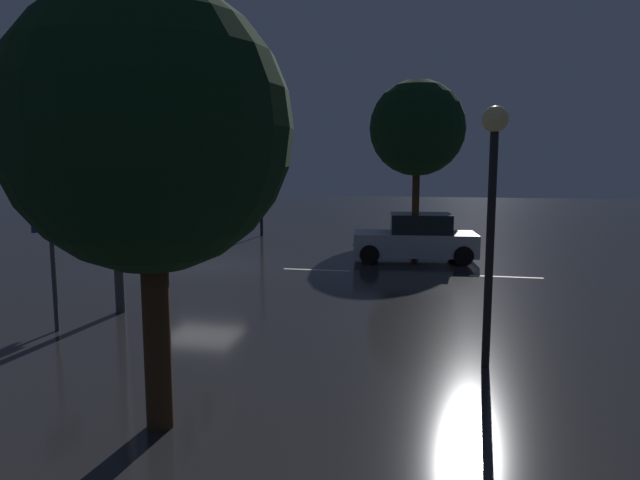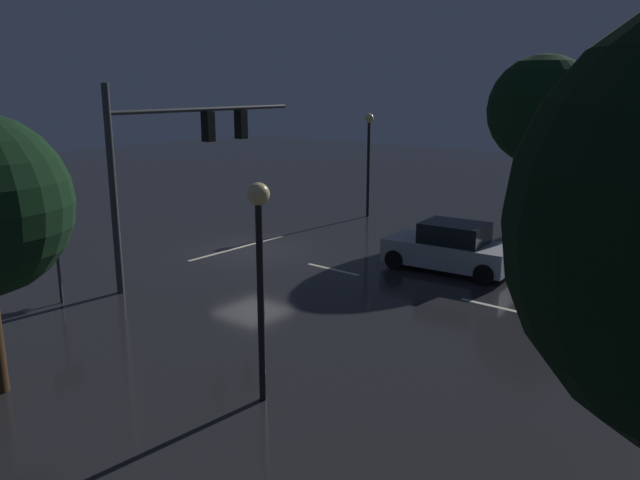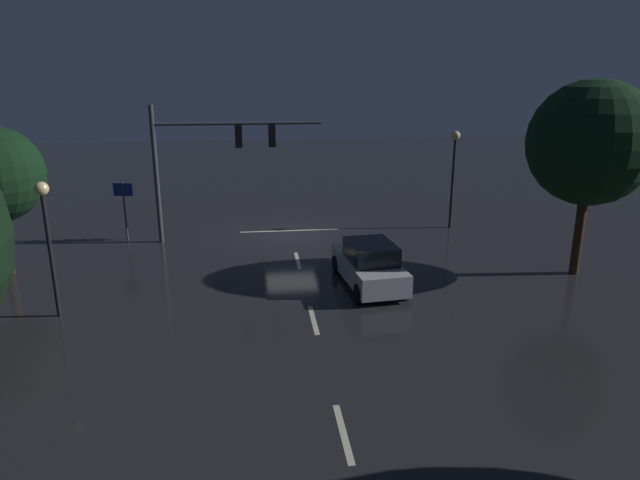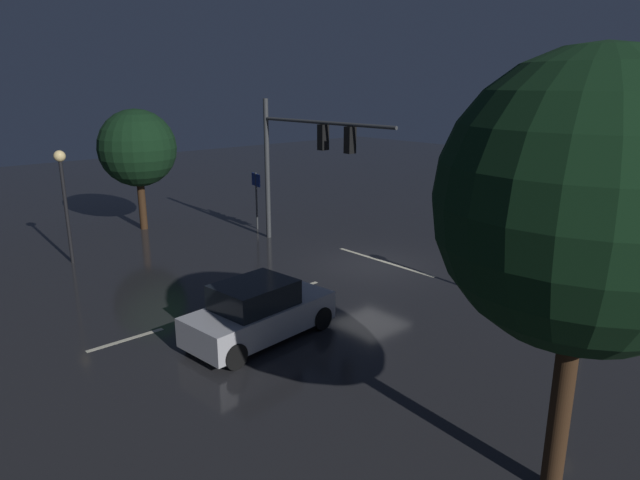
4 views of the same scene
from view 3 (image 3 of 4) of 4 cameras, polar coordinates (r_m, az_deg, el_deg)
ground_plane at (r=27.84m, az=-2.95°, el=0.55°), size 80.00×80.00×0.00m
traffic_signal_assembly at (r=26.49m, az=-10.94°, el=8.88°), size 7.66×0.47×6.29m
lane_dash_far at (r=24.03m, az=-2.25°, el=-2.07°), size 0.16×2.20×0.01m
lane_dash_mid at (r=18.48m, az=-0.67°, el=-8.03°), size 0.16×2.20×0.01m
lane_dash_near at (r=13.31m, az=2.36°, el=-18.81°), size 0.16×2.20×0.01m
stop_bar at (r=28.52m, az=-3.05°, el=0.95°), size 5.00×0.16×0.01m
car_approaching at (r=21.15m, az=4.98°, el=-2.51°), size 2.27×4.50×1.70m
street_lamp_left_kerb at (r=29.11m, az=13.33°, el=7.79°), size 0.44×0.44×4.90m
street_lamp_right_kerb at (r=19.65m, az=-25.82°, el=1.60°), size 0.44×0.44×4.47m
route_sign at (r=27.95m, az=-19.14°, el=3.95°), size 0.89×0.25×2.78m
tree_left_near at (r=23.60m, az=25.60°, el=8.78°), size 4.68×4.68×7.49m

